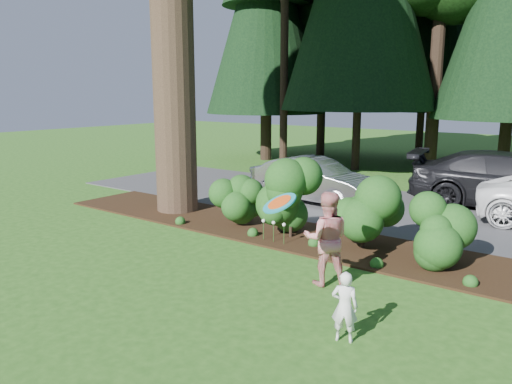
% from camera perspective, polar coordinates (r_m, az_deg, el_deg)
% --- Properties ---
extents(ground, '(80.00, 80.00, 0.00)m').
position_cam_1_polar(ground, '(10.14, -4.50, -9.40)').
color(ground, '#245117').
rests_on(ground, ground).
extents(mulch_bed, '(16.00, 2.50, 0.05)m').
position_cam_1_polar(mulch_bed, '(12.62, 5.36, -5.11)').
color(mulch_bed, black).
rests_on(mulch_bed, ground).
extents(driveway, '(22.00, 6.00, 0.03)m').
position_cam_1_polar(driveway, '(16.28, 13.27, -1.65)').
color(driveway, '#38383A').
rests_on(driveway, ground).
extents(shrub_row, '(6.53, 1.60, 1.61)m').
position_cam_1_polar(shrub_row, '(11.95, 8.28, -2.23)').
color(shrub_row, '#1C4C17').
rests_on(shrub_row, ground).
extents(lily_cluster, '(0.69, 0.09, 0.57)m').
position_cam_1_polar(lily_cluster, '(11.97, 2.03, -3.64)').
color(lily_cluster, '#1C4C17').
rests_on(lily_cluster, ground).
extents(car_silver_wagon, '(4.52, 1.89, 1.45)m').
position_cam_1_polar(car_silver_wagon, '(16.46, 6.63, 1.35)').
color(car_silver_wagon, '#ABABAF').
rests_on(car_silver_wagon, driveway).
extents(car_dark_suv, '(6.35, 3.45, 1.75)m').
position_cam_1_polar(car_dark_suv, '(17.32, 27.08, 1.16)').
color(car_dark_suv, black).
rests_on(car_dark_suv, driveway).
extents(child, '(0.45, 0.37, 1.07)m').
position_cam_1_polar(child, '(7.52, 10.10, -12.77)').
color(child, white).
rests_on(child, ground).
extents(adult, '(1.10, 1.03, 1.79)m').
position_cam_1_polar(adult, '(9.46, 8.06, -5.29)').
color(adult, red).
rests_on(adult, ground).
extents(frisbee, '(0.59, 0.52, 0.37)m').
position_cam_1_polar(frisbee, '(7.60, 2.70, -1.26)').
color(frisbee, teal).
rests_on(frisbee, ground).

